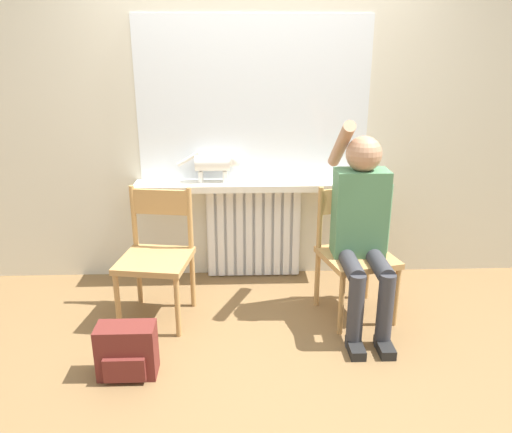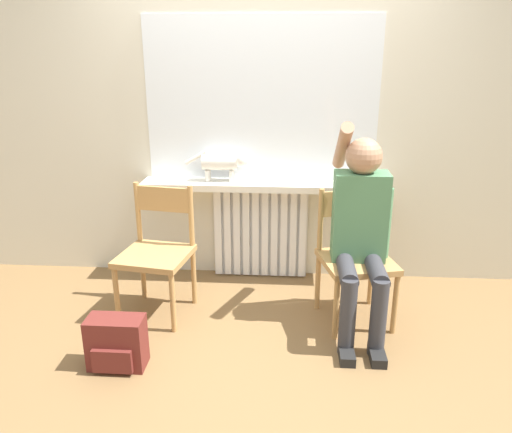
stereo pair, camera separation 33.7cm
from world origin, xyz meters
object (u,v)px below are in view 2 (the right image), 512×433
Objects in this scene: chair_right at (355,255)px; backpack at (116,343)px; cat at (224,162)px; person at (361,226)px; chair_left at (157,250)px.

chair_right is 1.59m from backpack.
cat reaches higher than chair_right.
cat is 1.55m from backpack.
chair_right is 0.26m from person.
chair_left is 1.33m from chair_right.
chair_left is 1.37m from person.
cat is at bearing 65.34° from chair_left.
chair_left is at bearing 82.65° from backpack.
backpack is at bearing -168.86° from chair_right.
person is (0.01, -0.10, 0.24)m from chair_right.
chair_right is 2.70× the size of backpack.
chair_left reaches higher than backpack.
cat is (-0.94, 0.58, 0.49)m from chair_right.
chair_left is at bearing 175.52° from person.
chair_right reaches higher than backpack.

